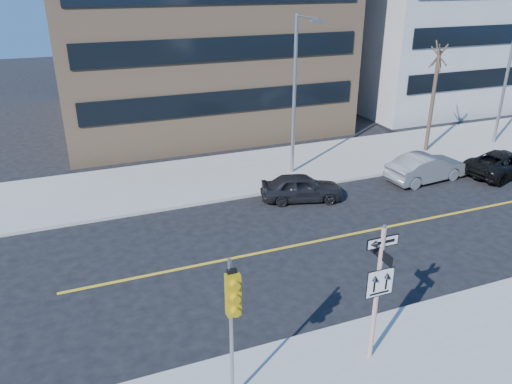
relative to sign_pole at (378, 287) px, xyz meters
name	(u,v)px	position (x,y,z in m)	size (l,w,h in m)	color
ground	(325,308)	(0.00, 2.51, -2.44)	(120.00, 120.00, 0.00)	black
far_sidewalk	(481,139)	(18.00, 14.51, -2.36)	(66.00, 6.00, 0.15)	#A3A099
road_centerline	(510,202)	(12.00, 6.51, -2.43)	(40.00, 0.14, 0.01)	gold
sign_pole	(378,287)	(0.00, 0.00, 0.00)	(0.92, 0.92, 4.06)	silver
traffic_signal	(233,306)	(-4.00, -0.15, 0.59)	(0.32, 0.45, 4.00)	gray
parked_car_a	(301,187)	(2.98, 10.35, -1.79)	(3.79, 1.52, 1.29)	black
parked_car_b	(426,168)	(10.03, 10.17, -1.71)	(4.39, 1.53, 1.45)	slate
parked_car_c	(503,163)	(14.39, 9.40, -1.79)	(4.66, 2.15, 1.29)	black
streetlight_a	(297,86)	(4.00, 13.27, 2.32)	(0.55, 2.25, 8.00)	gray
streetlight_b	(512,68)	(18.00, 13.27, 2.32)	(0.55, 2.25, 8.00)	gray
street_tree_west	(439,58)	(13.00, 13.81, 3.09)	(1.80, 1.80, 6.35)	#3B2D23
building_grey_mid	(445,5)	(24.00, 26.51, 5.06)	(20.00, 16.00, 15.00)	#A2A5A7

